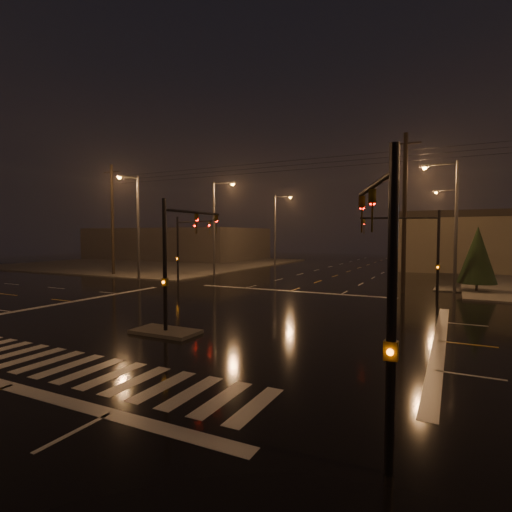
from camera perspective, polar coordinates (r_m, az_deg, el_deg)
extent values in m
plane|color=black|center=(21.74, -6.01, -8.64)|extent=(140.00, 140.00, 0.00)
cube|color=#4D4B45|center=(63.54, -14.25, -0.99)|extent=(36.00, 36.00, 0.12)
cube|color=#4D4B45|center=(18.57, -12.79, -10.48)|extent=(3.00, 1.60, 0.15)
cube|color=beige|center=(15.20, -25.20, -14.02)|extent=(15.00, 2.60, 0.01)
cube|color=beige|center=(14.12, -31.83, -15.51)|extent=(16.00, 0.50, 0.01)
cube|color=beige|center=(31.44, 4.90, -5.01)|extent=(16.00, 0.50, 0.01)
cube|color=#403B39|center=(75.87, -11.20, 1.75)|extent=(30.00, 18.00, 5.60)
cylinder|color=black|center=(18.11, -12.89, -1.45)|extent=(0.18, 0.18, 6.00)
cylinder|color=black|center=(19.88, -8.83, 6.19)|extent=(0.12, 4.50, 0.12)
imported|color=#594707|center=(21.56, -5.69, 5.83)|extent=(0.16, 0.20, 1.00)
cube|color=#594707|center=(18.18, -12.87, -3.65)|extent=(0.25, 0.18, 0.35)
cylinder|color=black|center=(28.48, 24.57, -0.05)|extent=(0.18, 0.18, 6.00)
cylinder|color=black|center=(27.80, 19.75, 5.13)|extent=(4.74, 1.82, 0.12)
imported|color=#594707|center=(27.38, 15.14, 5.14)|extent=(0.24, 0.22, 1.00)
cube|color=#594707|center=(28.52, 24.54, -1.45)|extent=(0.25, 0.18, 0.35)
cylinder|color=black|center=(35.97, -11.12, 0.74)|extent=(0.18, 0.18, 6.00)
cylinder|color=black|center=(33.88, -8.89, 4.86)|extent=(4.74, 1.82, 0.12)
imported|color=#594707|center=(32.05, -6.60, 4.89)|extent=(0.24, 0.22, 1.00)
cube|color=#594707|center=(36.01, -11.11, -0.37)|extent=(0.25, 0.18, 0.35)
cylinder|color=black|center=(7.62, 18.81, -7.60)|extent=(0.18, 0.18, 6.00)
cylinder|color=black|center=(9.53, 16.50, 9.63)|extent=(1.48, 3.80, 0.12)
imported|color=#594707|center=(11.29, 14.91, 8.34)|extent=(0.22, 0.24, 1.00)
cube|color=#594707|center=(7.78, 18.72, -12.67)|extent=(0.25, 0.18, 0.35)
cylinder|color=#38383A|center=(42.66, -6.03, 3.82)|extent=(0.24, 0.24, 10.00)
cylinder|color=#38383A|center=(42.37, -4.67, 10.34)|extent=(2.40, 0.14, 0.14)
cube|color=#38383A|center=(41.81, -3.36, 10.37)|extent=(0.70, 0.30, 0.18)
sphere|color=orange|center=(41.79, -3.36, 10.20)|extent=(0.32, 0.32, 0.32)
cylinder|color=#38383A|center=(56.80, 2.73, 3.62)|extent=(0.24, 0.24, 10.00)
cylinder|color=#38383A|center=(56.58, 3.86, 8.49)|extent=(2.40, 0.14, 0.14)
cube|color=#38383A|center=(56.16, 4.91, 8.48)|extent=(0.70, 0.30, 0.18)
sphere|color=orange|center=(56.15, 4.91, 8.34)|extent=(0.32, 0.32, 0.32)
cylinder|color=#38383A|center=(33.93, 26.67, 3.73)|extent=(0.24, 0.24, 10.00)
cylinder|color=#38383A|center=(34.38, 24.82, 11.80)|extent=(2.40, 0.14, 0.14)
cube|color=#38383A|center=(34.43, 22.95, 11.74)|extent=(0.70, 0.30, 0.18)
sphere|color=orange|center=(34.41, 22.94, 11.52)|extent=(0.32, 0.32, 0.32)
cylinder|color=#38383A|center=(53.93, 26.66, 3.34)|extent=(0.24, 0.24, 10.00)
cylinder|color=#38383A|center=(54.21, 25.50, 8.45)|extent=(2.40, 0.14, 0.14)
cube|color=#38383A|center=(54.24, 24.32, 8.42)|extent=(0.70, 0.30, 0.18)
sphere|color=orange|center=(54.23, 24.32, 8.28)|extent=(0.32, 0.32, 0.32)
cylinder|color=#38383A|center=(40.28, -16.48, 3.76)|extent=(0.24, 0.24, 10.00)
cylinder|color=#38383A|center=(39.78, -17.79, 10.69)|extent=(0.14, 2.40, 0.14)
cube|color=#38383A|center=(39.00, -18.94, 10.75)|extent=(0.30, 0.70, 0.18)
sphere|color=orange|center=(38.98, -18.93, 10.56)|extent=(0.32, 0.32, 0.32)
cylinder|color=black|center=(46.30, -19.83, 4.83)|extent=(0.32, 0.32, 12.00)
cube|color=black|center=(46.78, -19.94, 11.20)|extent=(2.20, 0.12, 0.12)
cylinder|color=black|center=(32.16, 20.44, 5.70)|extent=(0.32, 0.32, 12.00)
cube|color=black|center=(32.84, 20.61, 14.80)|extent=(2.20, 0.12, 0.12)
cylinder|color=black|center=(35.01, 28.97, -3.99)|extent=(0.18, 0.18, 0.70)
cone|color=black|center=(34.81, 29.07, 0.16)|extent=(2.79, 2.79, 4.37)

